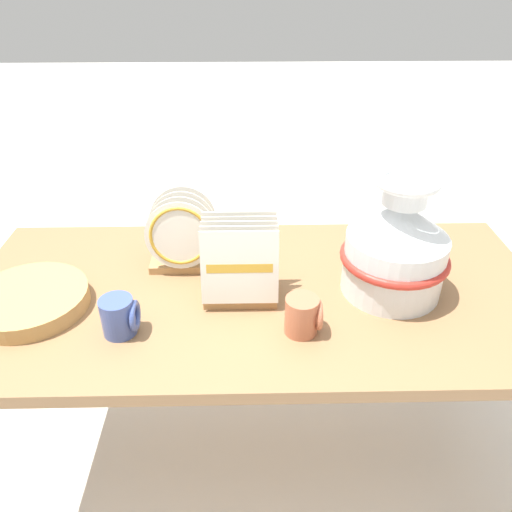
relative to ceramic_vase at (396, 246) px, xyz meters
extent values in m
plane|color=silver|center=(-0.37, 0.01, -0.86)|extent=(14.00, 14.00, 0.00)
cube|color=olive|center=(-0.37, 0.01, -0.16)|extent=(1.60, 0.75, 0.03)
cylinder|color=olive|center=(-1.12, 0.33, -0.52)|extent=(0.06, 0.06, 0.68)
cylinder|color=olive|center=(0.38, 0.33, -0.52)|extent=(0.06, 0.06, 0.68)
cylinder|color=silver|center=(0.00, 0.00, -0.06)|extent=(0.27, 0.27, 0.17)
cone|color=silver|center=(0.00, 0.00, 0.08)|extent=(0.27, 0.27, 0.09)
cylinder|color=silver|center=(0.00, 0.00, 0.15)|extent=(0.11, 0.11, 0.06)
torus|color=silver|center=(0.00, 0.00, 0.18)|extent=(0.16, 0.16, 0.02)
torus|color=#B72D23|center=(0.00, 0.00, -0.04)|extent=(0.29, 0.29, 0.02)
cube|color=tan|center=(-0.58, 0.15, -0.13)|extent=(0.19, 0.12, 0.02)
cylinder|color=tan|center=(-0.65, 0.20, -0.09)|extent=(0.01, 0.01, 0.06)
cylinder|color=tan|center=(-0.51, 0.20, -0.09)|extent=(0.01, 0.01, 0.06)
cylinder|color=silver|center=(-0.58, 0.10, -0.02)|extent=(0.19, 0.04, 0.19)
torus|color=gold|center=(-0.58, 0.09, -0.02)|extent=(0.17, 0.04, 0.17)
cylinder|color=silver|center=(-0.58, 0.13, -0.02)|extent=(0.19, 0.04, 0.19)
cylinder|color=silver|center=(-0.58, 0.16, -0.02)|extent=(0.19, 0.04, 0.19)
cylinder|color=silver|center=(-0.58, 0.20, -0.02)|extent=(0.19, 0.04, 0.19)
cube|color=tan|center=(-0.41, -0.02, -0.13)|extent=(0.19, 0.12, 0.02)
cylinder|color=tan|center=(-0.48, 0.03, -0.09)|extent=(0.01, 0.01, 0.06)
cylinder|color=tan|center=(-0.34, 0.03, -0.09)|extent=(0.01, 0.01, 0.06)
cube|color=silver|center=(-0.41, -0.07, -0.02)|extent=(0.20, 0.04, 0.19)
cube|color=silver|center=(-0.41, -0.05, -0.02)|extent=(0.20, 0.04, 0.19)
cube|color=silver|center=(-0.41, -0.02, -0.02)|extent=(0.20, 0.04, 0.19)
cube|color=silver|center=(-0.41, 0.01, -0.02)|extent=(0.20, 0.04, 0.19)
cube|color=silver|center=(-0.41, 0.03, -0.02)|extent=(0.20, 0.04, 0.19)
cube|color=gold|center=(-0.41, -0.07, -0.02)|extent=(0.17, 0.01, 0.02)
cylinder|color=tan|center=(-0.96, -0.06, -0.14)|extent=(0.30, 0.30, 0.01)
cylinder|color=tan|center=(-0.96, -0.06, -0.13)|extent=(0.30, 0.30, 0.01)
cylinder|color=tan|center=(-0.96, -0.06, -0.12)|extent=(0.30, 0.30, 0.01)
cylinder|color=tan|center=(-0.96, -0.06, -0.11)|extent=(0.30, 0.30, 0.01)
cylinder|color=tan|center=(-0.96, -0.06, -0.10)|extent=(0.30, 0.30, 0.01)
cylinder|color=#42569E|center=(-0.70, -0.16, -0.09)|extent=(0.08, 0.08, 0.10)
torus|color=#42569E|center=(-0.66, -0.16, -0.09)|extent=(0.01, 0.08, 0.08)
cylinder|color=#B76647|center=(-0.26, -0.17, -0.09)|extent=(0.08, 0.08, 0.10)
torus|color=#B76647|center=(-0.22, -0.17, -0.09)|extent=(0.01, 0.08, 0.08)
camera|label=1|loc=(-0.39, -1.11, 0.67)|focal=35.00mm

